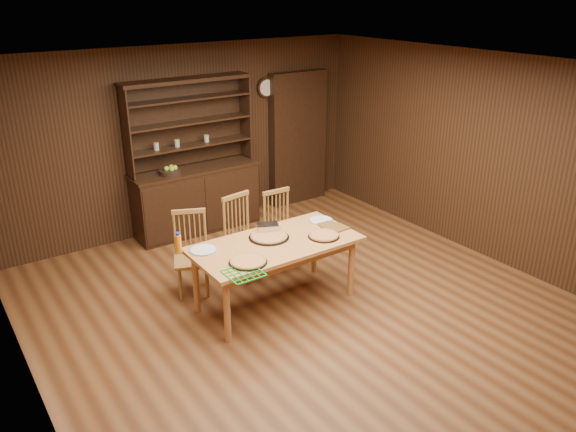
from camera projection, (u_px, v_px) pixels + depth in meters
floor at (310, 312)px, 6.16m from camera, size 6.00×6.00×0.00m
room_shell at (312, 175)px, 5.55m from camera, size 6.00×6.00×6.00m
china_hutch at (196, 191)px, 8.02m from camera, size 1.84×0.52×2.17m
doorway at (298, 138)px, 8.96m from camera, size 1.00×0.18×2.10m
wall_clock at (266, 88)px, 8.39m from camera, size 0.30×0.05×0.30m
dining_table at (275, 249)px, 6.09m from camera, size 1.82×0.91×0.75m
chair_left at (191, 250)px, 6.42m from camera, size 0.52×0.51×0.98m
chair_center at (242, 234)px, 6.77m from camera, size 0.49×0.47×1.03m
chair_right at (280, 226)px, 7.07m from camera, size 0.41×0.39×0.97m
pizza_left at (248, 261)px, 5.60m from camera, size 0.39×0.39×0.04m
pizza_right at (324, 235)px, 6.18m from camera, size 0.35×0.35×0.04m
pizza_center at (269, 236)px, 6.16m from camera, size 0.45×0.45×0.04m
cooling_rack at (243, 273)px, 5.40m from camera, size 0.41×0.41×0.01m
plate_left at (203, 250)px, 5.87m from camera, size 0.29×0.29×0.02m
plate_right at (321, 220)px, 6.60m from camera, size 0.29×0.29×0.02m
foil_dish at (268, 228)px, 6.30m from camera, size 0.28×0.25×0.09m
juice_bottle at (178, 243)px, 5.78m from camera, size 0.06×0.06×0.23m
pot_holder_a at (337, 227)px, 6.41m from camera, size 0.23×0.23×0.02m
pot_holder_b at (329, 225)px, 6.46m from camera, size 0.23×0.23×0.02m
fruit_bowl at (171, 171)px, 7.62m from camera, size 0.31×0.31×0.12m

